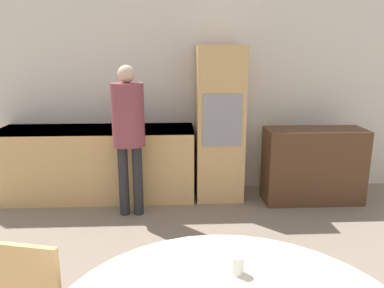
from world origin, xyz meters
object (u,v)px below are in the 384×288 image
Objects in this scene: oven_unit at (219,124)px; cup at (238,265)px; sideboard at (313,165)px; person_standing at (128,125)px.

cup is (-0.26, -2.92, -0.10)m from oven_unit.
person_standing is at bearing -172.36° from sideboard.
oven_unit is at bearing 26.71° from person_standing.
person_standing is at bearing -153.29° from oven_unit.
cup is (0.77, -2.41, -0.20)m from person_standing.
oven_unit is 1.12× the size of person_standing.
oven_unit is 1.24m from sideboard.
person_standing is (-2.15, -0.29, 0.57)m from sideboard.
oven_unit is 2.94m from cup.
cup is at bearing -95.11° from oven_unit.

